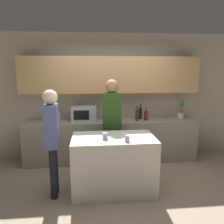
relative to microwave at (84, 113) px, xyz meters
The scene contains 14 objects.
ground_plane 1.87m from the microwave, 68.41° to the right, with size 14.00×14.00×0.00m, color gray.
back_wall 0.79m from the microwave, 20.22° to the left, with size 6.40×0.40×2.70m.
back_counter 0.83m from the microwave, ahead, with size 3.60×0.62×0.88m.
kitchen_island 1.50m from the microwave, 69.21° to the right, with size 1.30×0.73×0.90m.
microwave is the anchor object (origin of this frame).
toaster 0.64m from the microwave, behind, with size 0.26×0.16×0.18m.
potted_plant 2.12m from the microwave, ahead, with size 0.14×0.14×0.40m.
bottle_0 1.12m from the microwave, ahead, with size 0.07×0.07×0.32m.
bottle_1 1.21m from the microwave, ahead, with size 0.07×0.07×0.33m.
bottle_2 1.31m from the microwave, ahead, with size 0.08×0.08×0.27m.
cup_0 1.67m from the microwave, 66.46° to the right, with size 0.07×0.07×0.09m.
cup_1 1.44m from the microwave, 75.77° to the right, with size 0.08×0.08×0.10m.
person_left 0.85m from the microwave, 51.74° to the right, with size 0.35×0.23×1.77m.
person_center 1.42m from the microwave, 107.88° to the right, with size 0.22×0.35×1.66m.
Camera 1 is at (-0.42, -3.10, 1.95)m, focal length 35.00 mm.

